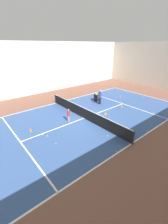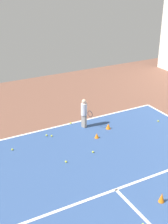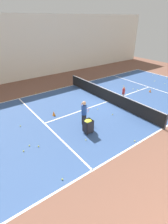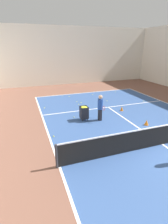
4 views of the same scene
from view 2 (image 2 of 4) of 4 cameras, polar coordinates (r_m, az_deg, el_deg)
The scene contains 14 objects.
line_baseline_near at distance 13.44m, azimuth -5.37°, elevation -2.78°, with size 10.12×0.10×0.00m, color white.
line_service_near at distance 9.94m, azimuth 5.83°, elevation -13.92°, with size 10.12×0.10×0.00m, color white.
player_near_baseline at distance 13.08m, azimuth 0.04°, elevation 0.11°, with size 0.34×0.58×1.29m.
training_cone_0 at distance 13.25m, azimuth 4.47°, elevation -2.59°, with size 0.20×0.20×0.25m, color orange.
training_cone_2 at distance 12.54m, azimuth 2.35°, elevation -4.33°, with size 0.18×0.18×0.21m, color orange.
training_cone_4 at distance 9.64m, azimuth 14.02°, elevation -14.93°, with size 0.18×0.18×0.31m, color orange.
tennis_ball_1 at distance 12.78m, azimuth -6.87°, elevation -4.24°, with size 0.07×0.07×0.07m, color yellow.
tennis_ball_10 at distance 11.60m, azimuth 1.64°, elevation -7.31°, with size 0.07×0.07×0.07m, color yellow.
tennis_ball_15 at distance 11.08m, azimuth -3.32°, elevation -9.05°, with size 0.07×0.07×0.07m, color yellow.
tennis_ball_19 at distance 12.05m, azimuth -12.98°, elevation -6.68°, with size 0.07×0.07×0.07m, color yellow.
tennis_ball_23 at distance 14.23m, azimuth 13.40°, elevation -1.61°, with size 0.07×0.07×0.07m, color yellow.
tennis_ball_29 at distance 8.90m, azimuth 10.74°, elevation -19.55°, with size 0.07×0.07×0.07m, color yellow.
tennis_ball_30 at distance 13.67m, azimuth -2.48°, elevation -2.04°, with size 0.07×0.07×0.07m, color yellow.
tennis_ball_31 at distance 12.72m, azimuth -5.95°, elevation -4.35°, with size 0.07×0.07×0.07m, color yellow.
Camera 2 is at (4.52, 0.57, 6.19)m, focal length 50.00 mm.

